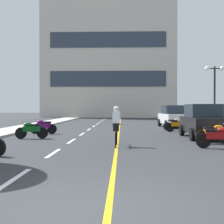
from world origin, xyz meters
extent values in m
plane|color=#2D3033|center=(0.00, 21.00, 0.00)|extent=(140.00, 140.00, 0.00)
cube|color=#B7B2A8|center=(-7.20, 24.00, 0.06)|extent=(2.40, 72.00, 0.12)
cube|color=#B7B2A8|center=(7.20, 24.00, 0.06)|extent=(2.40, 72.00, 0.12)
cube|color=silver|center=(-2.00, 2.00, 0.00)|extent=(0.14, 2.20, 0.01)
cube|color=silver|center=(-2.00, 6.00, 0.00)|extent=(0.14, 2.20, 0.01)
cube|color=silver|center=(-2.00, 10.00, 0.00)|extent=(0.14, 2.20, 0.01)
cube|color=silver|center=(-2.00, 14.00, 0.00)|extent=(0.14, 2.20, 0.01)
cube|color=silver|center=(-2.00, 18.00, 0.00)|extent=(0.14, 2.20, 0.01)
cube|color=silver|center=(-2.00, 22.00, 0.00)|extent=(0.14, 2.20, 0.01)
cube|color=silver|center=(-2.00, 26.00, 0.00)|extent=(0.14, 2.20, 0.01)
cube|color=silver|center=(-2.00, 30.00, 0.00)|extent=(0.14, 2.20, 0.01)
cube|color=silver|center=(-2.00, 34.00, 0.00)|extent=(0.14, 2.20, 0.01)
cube|color=silver|center=(-2.00, 38.00, 0.00)|extent=(0.14, 2.20, 0.01)
cube|color=silver|center=(-2.00, 42.00, 0.00)|extent=(0.14, 2.20, 0.01)
cube|color=silver|center=(-2.00, 46.00, 0.00)|extent=(0.14, 2.20, 0.01)
cube|color=gold|center=(0.25, 24.00, 0.00)|extent=(0.12, 66.00, 0.01)
cube|color=beige|center=(-1.81, 48.56, 10.47)|extent=(22.21, 7.11, 20.93)
cube|color=#2D3847|center=(-1.81, 44.95, 6.28)|extent=(18.65, 0.10, 2.51)
cube|color=#2D3847|center=(-1.81, 44.95, 12.56)|extent=(18.65, 0.10, 2.51)
cylinder|color=black|center=(7.21, 17.81, 2.37)|extent=(0.14, 0.14, 4.51)
cylinder|color=black|center=(7.21, 17.81, 4.48)|extent=(1.10, 0.08, 0.08)
sphere|color=white|center=(6.66, 17.81, 4.48)|extent=(0.36, 0.36, 0.36)
sphere|color=white|center=(7.76, 17.81, 4.48)|extent=(0.36, 0.36, 0.36)
cylinder|color=black|center=(3.95, 13.15, 0.32)|extent=(0.22, 0.64, 0.64)
cylinder|color=black|center=(5.65, 13.14, 0.32)|extent=(0.22, 0.64, 0.64)
cylinder|color=black|center=(3.94, 10.35, 0.32)|extent=(0.22, 0.64, 0.64)
cube|color=black|center=(4.80, 11.74, 0.72)|extent=(1.71, 4.21, 0.80)
cube|color=#1E2833|center=(4.80, 11.74, 1.47)|extent=(1.57, 2.20, 0.70)
cylinder|color=black|center=(3.74, 22.21, 0.32)|extent=(0.27, 0.66, 0.64)
cylinder|color=black|center=(5.44, 22.34, 0.32)|extent=(0.27, 0.66, 0.64)
cylinder|color=black|center=(3.96, 19.42, 0.32)|extent=(0.27, 0.66, 0.64)
cylinder|color=black|center=(5.65, 19.55, 0.32)|extent=(0.27, 0.66, 0.64)
cube|color=silver|center=(4.70, 20.88, 0.72)|extent=(2.02, 4.32, 0.80)
cube|color=#1E2833|center=(4.70, 20.88, 1.47)|extent=(1.73, 2.31, 0.70)
cylinder|color=black|center=(3.75, 7.54, 0.30)|extent=(0.61, 0.23, 0.60)
cube|color=maroon|center=(4.28, 7.42, 0.52)|extent=(0.94, 0.47, 0.28)
ellipsoid|color=maroon|center=(4.48, 7.38, 0.74)|extent=(0.48, 0.33, 0.22)
cube|color=black|center=(4.04, 7.48, 0.72)|extent=(0.48, 0.33, 0.10)
cylinder|color=black|center=(4.08, 9.03, 0.30)|extent=(0.61, 0.15, 0.60)
cube|color=orange|center=(4.63, 9.08, 0.52)|extent=(0.92, 0.35, 0.28)
ellipsoid|color=orange|center=(4.83, 9.09, 0.74)|extent=(0.46, 0.28, 0.22)
cube|color=black|center=(4.38, 9.06, 0.72)|extent=(0.46, 0.28, 0.10)
cylinder|color=black|center=(-4.82, 11.00, 0.30)|extent=(0.61, 0.20, 0.60)
cylinder|color=black|center=(-3.73, 11.19, 0.30)|extent=(0.61, 0.20, 0.60)
cube|color=#0C4C19|center=(-4.27, 11.09, 0.52)|extent=(0.93, 0.43, 0.28)
ellipsoid|color=#0C4C19|center=(-4.47, 11.06, 0.74)|extent=(0.47, 0.31, 0.22)
cube|color=black|center=(-4.03, 11.13, 0.72)|extent=(0.47, 0.31, 0.10)
cylinder|color=silver|center=(-4.82, 11.00, 0.90)|extent=(0.13, 0.60, 0.03)
cylinder|color=black|center=(-4.99, 14.17, 0.30)|extent=(0.60, 0.14, 0.60)
cylinder|color=black|center=(-3.89, 14.11, 0.30)|extent=(0.60, 0.14, 0.60)
cube|color=#590C59|center=(-4.44, 14.14, 0.52)|extent=(0.92, 0.33, 0.28)
ellipsoid|color=#590C59|center=(-4.64, 14.15, 0.74)|extent=(0.45, 0.27, 0.22)
cube|color=black|center=(-4.19, 14.13, 0.72)|extent=(0.45, 0.27, 0.10)
cylinder|color=silver|center=(-4.99, 14.17, 0.90)|extent=(0.07, 0.60, 0.03)
cylinder|color=black|center=(4.78, 15.88, 0.30)|extent=(0.60, 0.13, 0.60)
cylinder|color=black|center=(3.68, 15.93, 0.30)|extent=(0.60, 0.13, 0.60)
cube|color=orange|center=(4.23, 15.91, 0.52)|extent=(0.91, 0.33, 0.28)
ellipsoid|color=orange|center=(4.43, 15.90, 0.74)|extent=(0.45, 0.26, 0.22)
cube|color=black|center=(3.98, 15.92, 0.72)|extent=(0.45, 0.26, 0.10)
cylinder|color=silver|center=(4.78, 15.88, 0.90)|extent=(0.06, 0.60, 0.03)
cylinder|color=black|center=(4.78, 17.52, 0.30)|extent=(0.61, 0.25, 0.60)
cylinder|color=black|center=(3.71, 17.24, 0.30)|extent=(0.61, 0.25, 0.60)
cube|color=#B2B2B7|center=(4.24, 17.38, 0.52)|extent=(0.94, 0.50, 0.28)
ellipsoid|color=#B2B2B7|center=(4.44, 17.43, 0.74)|extent=(0.49, 0.35, 0.22)
cube|color=black|center=(4.00, 17.32, 0.72)|extent=(0.49, 0.35, 0.10)
cylinder|color=silver|center=(4.78, 17.52, 0.90)|extent=(0.18, 0.59, 0.03)
torus|color=black|center=(0.23, 8.66, 0.34)|extent=(0.05, 0.72, 0.72)
torus|color=black|center=(0.21, 7.61, 0.34)|extent=(0.05, 0.72, 0.72)
cylinder|color=black|center=(0.22, 8.11, 0.64)|extent=(0.06, 0.95, 0.04)
cube|color=black|center=(0.22, 7.96, 0.86)|extent=(0.10, 0.20, 0.06)
cylinder|color=black|center=(0.23, 8.56, 0.89)|extent=(0.42, 0.04, 0.03)
cube|color=black|center=(0.22, 8.01, 0.79)|extent=(0.25, 0.36, 0.28)
cube|color=white|center=(0.22, 8.16, 1.19)|extent=(0.33, 0.46, 0.61)
sphere|color=beige|center=(0.22, 8.29, 1.54)|extent=(0.20, 0.20, 0.20)
ellipsoid|color=white|center=(0.22, 8.29, 1.61)|extent=(0.24, 0.26, 0.16)
camera|label=1|loc=(0.47, -5.07, 1.64)|focal=49.91mm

